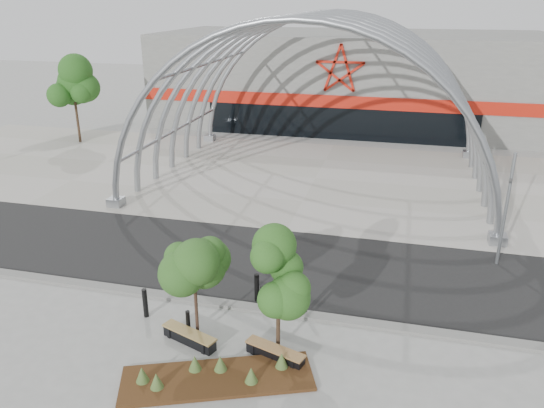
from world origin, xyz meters
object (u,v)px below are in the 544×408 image
Objects in this scene: signal_pole at (506,208)px; bollard_2 at (257,288)px; bench_0 at (189,337)px; street_tree_0 at (194,271)px; bench_1 at (275,354)px; street_tree_1 at (278,273)px.

signal_pole reaches higher than bollard_2.
bollard_2 reaches higher than bench_0.
street_tree_0 reaches higher than bench_0.
bollard_2 is at bearing 114.98° from bench_1.
street_tree_0 is 0.88× the size of street_tree_1.
street_tree_0 is 1.65× the size of bench_0.
bollard_2 is at bearing 62.73° from street_tree_0.
street_tree_1 is at bearing 92.88° from bench_1.
bench_1 is (0.03, -0.51, -2.67)m from street_tree_1.
street_tree_1 is at bearing 7.04° from bench_0.
street_tree_0 is at bearing -142.87° from signal_pole.
bench_1 is at bearing -65.02° from bollard_2.
street_tree_0 reaches higher than bench_1.
bench_0 is 1.87× the size of bollard_2.
street_tree_0 is at bearing 168.27° from bench_1.
street_tree_1 is 2.72m from bench_1.
bench_0 is 1.02× the size of bench_1.
street_tree_0 is 3.77m from bench_1.
bench_1 is 3.63m from bollard_2.
signal_pole is 1.44× the size of street_tree_0.
bench_0 is 3.49m from bollard_2.
bench_0 is at bearing -115.42° from bollard_2.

